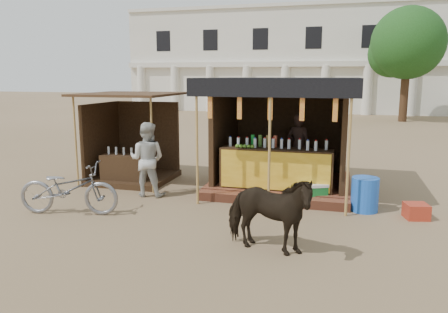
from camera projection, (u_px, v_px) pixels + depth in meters
ground at (201, 229)px, 8.15m from camera, size 120.00×120.00×0.00m
main_stall at (282, 149)px, 10.88m from camera, size 3.60×3.61×2.78m
secondary_stall at (128, 149)px, 11.90m from camera, size 2.40×2.40×2.38m
cow at (268, 213)px, 6.99m from camera, size 1.67×1.01×1.31m
motorbike at (69, 189)px, 8.97m from camera, size 2.17×1.10×1.09m
bystander at (147, 159)px, 10.31m from camera, size 0.90×0.72×1.76m
blue_barrel at (365, 194)px, 9.20m from camera, size 0.63×0.63×0.73m
red_crate at (416, 211)px, 8.75m from camera, size 0.52×0.51×0.31m
cooler at (311, 193)px, 9.79m from camera, size 0.77×0.67×0.46m
background_building at (291, 62)px, 36.33m from camera, size 26.00×7.45×8.18m
tree at (404, 46)px, 26.77m from camera, size 4.50×4.40×7.00m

